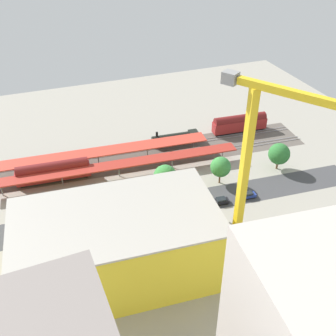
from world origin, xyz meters
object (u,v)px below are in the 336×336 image
locomotive (178,138)px  parked_car_6 (80,235)px  box_truck_0 (90,217)px  freight_coach_far (53,171)px  construction_building (118,246)px  parked_car_0 (248,195)px  traffic_light (202,197)px  street_tree_0 (102,192)px  street_tree_2 (279,154)px  street_tree_1 (165,176)px  parked_car_7 (51,243)px  platform_canopy_near (119,165)px  passenger_coach (240,123)px  parked_car_2 (194,207)px  street_tree_3 (221,167)px  platform_canopy_far (98,152)px  parked_car_5 (112,228)px  tower_crane (251,172)px  parked_car_3 (170,214)px  parked_car_1 (221,201)px  parked_car_4 (139,220)px

locomotive → parked_car_6: (35.81, 31.21, -0.93)m
locomotive → box_truck_0: locomotive is taller
freight_coach_far → construction_building: 38.55m
parked_car_0 → traffic_light: traffic_light is taller
street_tree_0 → street_tree_2: street_tree_2 is taller
street_tree_1 → parked_car_7: bearing=17.2°
street_tree_1 → platform_canopy_near: bearing=-49.6°
parked_car_0 → street_tree_1: (18.89, -9.53, 4.15)m
construction_building → traffic_light: size_ratio=5.66×
passenger_coach → parked_car_6: bearing=28.5°
freight_coach_far → street_tree_0: bearing=122.4°
parked_car_2 → box_truck_0: 25.08m
freight_coach_far → street_tree_3: bearing=158.3°
traffic_light → passenger_coach: bearing=-130.9°
parked_car_6 → parked_car_7: parked_car_6 is taller
platform_canopy_far → locomotive: locomotive is taller
locomotive → parked_car_5: 42.45m
freight_coach_far → parked_car_6: size_ratio=4.19×
parked_car_0 → parked_car_7: 49.08m
platform_canopy_near → tower_crane: size_ratio=1.68×
parked_car_5 → street_tree_3: street_tree_3 is taller
locomotive → traffic_light: 33.14m
parked_car_3 → parked_car_5: 14.11m
passenger_coach → street_tree_1: size_ratio=2.31×
parked_car_2 → street_tree_3: (-10.68, -7.74, 4.32)m
box_truck_0 → street_tree_2: size_ratio=1.25×
platform_canopy_far → freight_coach_far: size_ratio=3.27×
parked_car_0 → traffic_light: bearing=3.5°
tower_crane → street_tree_2: size_ratio=5.11×
tower_crane → construction_building: bearing=-14.0°
parked_car_5 → street_tree_0: street_tree_0 is taller
street_tree_0 → street_tree_1: street_tree_1 is taller
street_tree_1 → street_tree_2: bearing=178.5°
locomotive → street_tree_1: 25.36m
parked_car_0 → street_tree_2: street_tree_2 is taller
locomotive → parked_car_6: 47.51m
freight_coach_far → passenger_coach: bearing=-173.5°
passenger_coach → parked_car_3: bearing=41.1°
parked_car_0 → box_truck_0: bearing=-6.6°
tower_crane → street_tree_1: 34.00m
parked_car_6 → parked_car_7: size_ratio=1.04×
passenger_coach → street_tree_0: (50.24, 22.48, 1.65)m
parked_car_1 → parked_car_4: parked_car_4 is taller
construction_building → locomotive: bearing=-119.9°
parked_car_5 → street_tree_1: (-16.33, -9.44, 4.13)m
passenger_coach → parked_car_4: 53.65m
parked_car_2 → parked_car_3: parked_car_2 is taller
freight_coach_far → construction_building: construction_building is taller
parked_car_0 → street_tree_1: size_ratio=0.54×
street_tree_1 → street_tree_2: 33.23m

